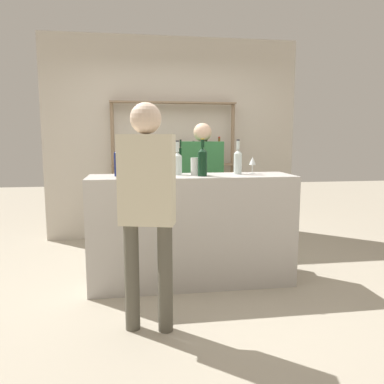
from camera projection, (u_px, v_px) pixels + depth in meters
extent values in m
plane|color=#B2A893|center=(192.00, 282.00, 3.71)|extent=(16.00, 16.00, 0.00)
cube|color=#B7B2AD|center=(192.00, 230.00, 3.63)|extent=(1.95, 0.53, 1.06)
cube|color=beige|center=(173.00, 139.00, 5.34)|extent=(3.55, 0.12, 2.80)
cylinder|color=#897056|center=(114.00, 172.00, 5.10)|extent=(0.05, 0.05, 1.91)
cylinder|color=#897056|center=(232.00, 171.00, 5.35)|extent=(0.05, 0.05, 1.91)
cube|color=#897056|center=(174.00, 103.00, 5.09)|extent=(1.72, 0.18, 0.02)
cube|color=#897056|center=(174.00, 165.00, 5.21)|extent=(1.72, 0.18, 0.02)
cylinder|color=silver|center=(128.00, 157.00, 5.10)|extent=(0.06, 0.06, 0.21)
cone|color=silver|center=(127.00, 148.00, 5.08)|extent=(0.06, 0.06, 0.03)
cylinder|color=silver|center=(127.00, 144.00, 5.08)|extent=(0.02, 0.02, 0.08)
cylinder|color=#232328|center=(127.00, 141.00, 5.07)|extent=(0.03, 0.03, 0.01)
cylinder|color=#0F1956|center=(141.00, 156.00, 5.13)|extent=(0.07, 0.07, 0.23)
cone|color=#0F1956|center=(141.00, 146.00, 5.11)|extent=(0.07, 0.07, 0.03)
cylinder|color=#0F1956|center=(141.00, 142.00, 5.10)|extent=(0.03, 0.03, 0.07)
cylinder|color=gold|center=(141.00, 139.00, 5.09)|extent=(0.03, 0.03, 0.01)
cylinder|color=black|center=(154.00, 156.00, 5.15)|extent=(0.06, 0.06, 0.22)
cone|color=black|center=(154.00, 148.00, 5.14)|extent=(0.06, 0.06, 0.03)
cylinder|color=black|center=(154.00, 144.00, 5.13)|extent=(0.02, 0.02, 0.08)
cylinder|color=gold|center=(154.00, 140.00, 5.12)|extent=(0.03, 0.03, 0.01)
cylinder|color=brown|center=(168.00, 157.00, 5.18)|extent=(0.07, 0.07, 0.20)
cone|color=brown|center=(168.00, 149.00, 5.17)|extent=(0.07, 0.07, 0.03)
cylinder|color=brown|center=(167.00, 144.00, 5.16)|extent=(0.03, 0.03, 0.09)
cylinder|color=black|center=(167.00, 140.00, 5.15)|extent=(0.03, 0.03, 0.01)
cylinder|color=black|center=(181.00, 157.00, 5.21)|extent=(0.07, 0.07, 0.21)
cone|color=black|center=(181.00, 148.00, 5.19)|extent=(0.07, 0.07, 0.03)
cylinder|color=black|center=(181.00, 144.00, 5.18)|extent=(0.03, 0.03, 0.09)
cylinder|color=black|center=(181.00, 140.00, 5.18)|extent=(0.03, 0.03, 0.01)
cylinder|color=silver|center=(194.00, 157.00, 5.24)|extent=(0.08, 0.08, 0.18)
cone|color=silver|center=(194.00, 150.00, 5.22)|extent=(0.08, 0.08, 0.03)
cylinder|color=silver|center=(194.00, 145.00, 5.21)|extent=(0.03, 0.03, 0.09)
cylinder|color=black|center=(194.00, 141.00, 5.21)|extent=(0.03, 0.03, 0.01)
cylinder|color=black|center=(206.00, 155.00, 5.26)|extent=(0.07, 0.07, 0.24)
cone|color=black|center=(206.00, 146.00, 5.24)|extent=(0.07, 0.07, 0.03)
cylinder|color=black|center=(206.00, 141.00, 5.23)|extent=(0.03, 0.03, 0.09)
cylinder|color=maroon|center=(206.00, 138.00, 5.22)|extent=(0.03, 0.03, 0.01)
cylinder|color=brown|center=(219.00, 155.00, 5.29)|extent=(0.08, 0.08, 0.24)
cone|color=brown|center=(219.00, 145.00, 5.27)|extent=(0.08, 0.08, 0.04)
cylinder|color=brown|center=(219.00, 141.00, 5.26)|extent=(0.03, 0.03, 0.09)
cylinder|color=maroon|center=(219.00, 137.00, 5.25)|extent=(0.03, 0.03, 0.01)
cylinder|color=silver|center=(178.00, 165.00, 3.61)|extent=(0.08, 0.08, 0.18)
cone|color=silver|center=(178.00, 154.00, 3.59)|extent=(0.08, 0.08, 0.04)
cylinder|color=silver|center=(177.00, 147.00, 3.58)|extent=(0.03, 0.03, 0.10)
cylinder|color=#232328|center=(177.00, 141.00, 3.57)|extent=(0.03, 0.03, 0.01)
cylinder|color=#0F1956|center=(119.00, 164.00, 3.48)|extent=(0.09, 0.09, 0.22)
cone|color=#0F1956|center=(118.00, 151.00, 3.46)|extent=(0.09, 0.09, 0.04)
cylinder|color=#0F1956|center=(118.00, 144.00, 3.45)|extent=(0.03, 0.03, 0.08)
cylinder|color=gold|center=(118.00, 139.00, 3.44)|extent=(0.03, 0.03, 0.01)
cylinder|color=black|center=(137.00, 164.00, 3.62)|extent=(0.07, 0.07, 0.20)
cone|color=black|center=(137.00, 152.00, 3.60)|extent=(0.07, 0.07, 0.03)
cylinder|color=black|center=(137.00, 147.00, 3.60)|extent=(0.03, 0.03, 0.08)
cylinder|color=maroon|center=(137.00, 142.00, 3.59)|extent=(0.03, 0.03, 0.01)
cylinder|color=silver|center=(238.00, 164.00, 3.68)|extent=(0.08, 0.08, 0.20)
cone|color=silver|center=(238.00, 152.00, 3.67)|extent=(0.08, 0.08, 0.04)
cylinder|color=silver|center=(238.00, 145.00, 3.66)|extent=(0.03, 0.03, 0.09)
cylinder|color=#232328|center=(238.00, 140.00, 3.65)|extent=(0.03, 0.03, 0.01)
cylinder|color=black|center=(203.00, 164.00, 3.48)|extent=(0.09, 0.09, 0.23)
cone|color=black|center=(203.00, 150.00, 3.46)|extent=(0.09, 0.09, 0.04)
cylinder|color=black|center=(203.00, 144.00, 3.45)|extent=(0.03, 0.03, 0.07)
cylinder|color=gold|center=(203.00, 139.00, 3.45)|extent=(0.03, 0.03, 0.01)
cylinder|color=silver|center=(252.00, 174.00, 3.73)|extent=(0.06, 0.06, 0.00)
cylinder|color=silver|center=(252.00, 169.00, 3.72)|extent=(0.01, 0.01, 0.09)
cone|color=silver|center=(253.00, 161.00, 3.71)|extent=(0.07, 0.07, 0.08)
cylinder|color=silver|center=(196.00, 166.00, 3.59)|extent=(0.10, 0.10, 0.17)
sphere|color=tan|center=(199.00, 168.00, 3.62)|extent=(0.02, 0.02, 0.02)
sphere|color=tan|center=(194.00, 172.00, 3.61)|extent=(0.02, 0.02, 0.02)
sphere|color=tan|center=(192.00, 170.00, 3.62)|extent=(0.02, 0.02, 0.02)
sphere|color=tan|center=(195.00, 172.00, 3.60)|extent=(0.02, 0.02, 0.02)
cylinder|color=#575347|center=(165.00, 278.00, 2.72)|extent=(0.11, 0.11, 0.80)
cylinder|color=#575347|center=(132.00, 277.00, 2.75)|extent=(0.11, 0.11, 0.80)
cube|color=beige|center=(147.00, 180.00, 2.63)|extent=(0.42, 0.26, 0.64)
sphere|color=beige|center=(146.00, 118.00, 2.57)|extent=(0.22, 0.22, 0.22)
cylinder|color=black|center=(189.00, 226.00, 4.42)|extent=(0.13, 0.13, 0.77)
cylinder|color=black|center=(215.00, 226.00, 4.42)|extent=(0.13, 0.13, 0.77)
cube|color=#2D6B38|center=(202.00, 168.00, 4.32)|extent=(0.50, 0.28, 0.61)
sphere|color=#DBB293|center=(203.00, 132.00, 4.26)|extent=(0.21, 0.21, 0.21)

